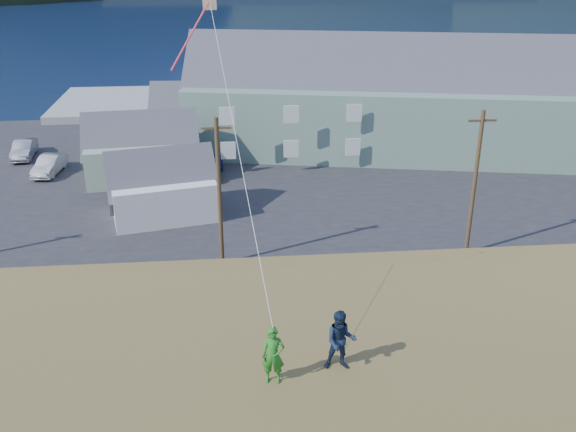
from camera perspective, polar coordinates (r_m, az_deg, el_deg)
The scene contains 13 objects.
ground at distance 36.59m, azimuth -4.72°, elevation -5.42°, with size 900.00×900.00×0.00m, color #0A1638.
grass_strip at distance 34.83m, azimuth -4.67°, elevation -6.94°, with size 110.00×8.00×0.10m, color #4C3D19.
waterfront_lot at distance 52.09m, azimuth -5.03°, elevation 3.76°, with size 72.00×36.00×0.12m, color #28282B.
wharf at distance 74.29m, azimuth -9.95°, elevation 9.90°, with size 26.00×14.00×0.90m, color gray.
lodge at distance 56.95m, azimuth 8.98°, elevation 10.23°, with size 36.34×16.46×12.35m.
shed_palegreen_near at distance 51.57m, azimuth -12.85°, elevation 5.82°, with size 9.28×6.26×6.41m.
shed_white at distance 44.05m, azimuth -11.11°, elevation 2.60°, with size 8.08×6.22×5.74m.
shed_palegreen_far at distance 60.77m, azimuth -7.51°, elevation 9.00°, with size 10.12×6.21×6.56m.
utility_poles at distance 36.10m, azimuth -9.70°, elevation 2.04°, with size 34.99×0.24×9.48m.
parked_cars at distance 55.42m, azimuth -14.82°, elevation 5.16°, with size 22.08×12.34×1.58m.
kite_flyer_green at distance 16.63m, azimuth -1.33°, elevation -12.28°, with size 0.59×0.39×1.61m, color #247720.
kite_flyer_navy at distance 17.11m, azimuth 4.71°, elevation -10.99°, with size 0.84×0.65×1.72m, color #15233B.
kite_rig at distance 22.20m, azimuth -7.16°, elevation 17.69°, with size 1.34×4.74×11.48m.
Camera 1 is at (0.06, -31.98, 17.78)m, focal length 40.00 mm.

